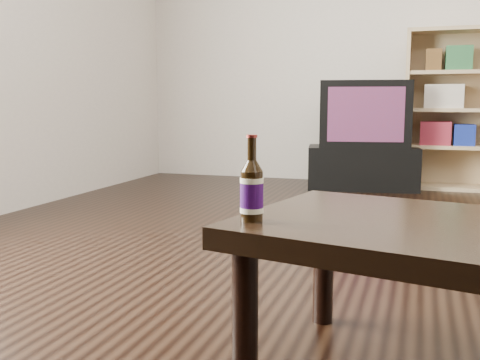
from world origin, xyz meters
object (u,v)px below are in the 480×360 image
(tv_stand, at_px, (362,168))
(coffee_table, at_px, (475,250))
(tv, at_px, (364,114))
(beer_bottle, at_px, (252,191))
(bookshelf, at_px, (448,107))

(tv_stand, relative_size, coffee_table, 0.71)
(tv, distance_m, beer_bottle, 3.32)
(tv_stand, bearing_deg, bookshelf, 10.70)
(tv_stand, height_order, bookshelf, bookshelf)
(tv, height_order, bookshelf, bookshelf)
(tv_stand, distance_m, coffee_table, 3.29)
(tv, relative_size, coffee_table, 0.63)
(tv, xyz_separation_m, bookshelf, (0.64, 0.24, 0.06))
(coffee_table, bearing_deg, beer_bottle, -170.45)
(tv, xyz_separation_m, coffee_table, (0.58, -3.23, -0.25))
(tv, distance_m, bookshelf, 0.69)
(tv, bearing_deg, coffee_table, -89.43)
(tv_stand, relative_size, beer_bottle, 4.10)
(beer_bottle, bearing_deg, bookshelf, 80.73)
(tv, height_order, coffee_table, tv)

